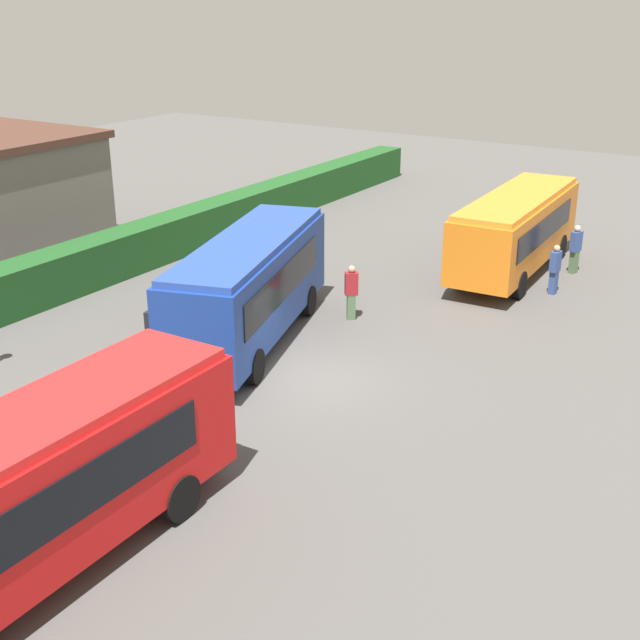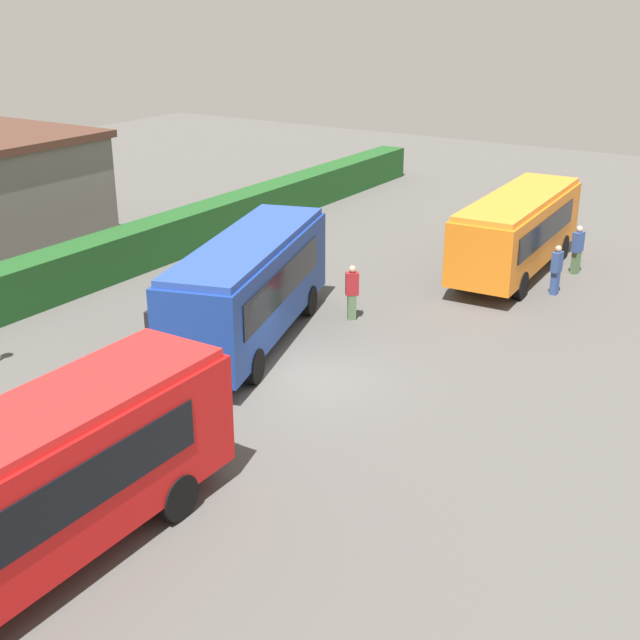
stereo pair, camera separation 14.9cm
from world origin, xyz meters
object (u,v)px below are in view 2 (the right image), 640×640
Objects in this scene: person_center at (352,291)px; person_right at (556,269)px; person_left at (154,332)px; person_far at (577,248)px; bus_red at (18,493)px; bus_blue at (250,284)px; bus_orange at (518,229)px.

person_center is 1.02× the size of person_right.
person_far is (14.92, -7.75, 0.00)m from person_left.
person_left is at bearing 64.96° from person_right.
bus_red reaches higher than person_center.
person_center reaches higher than person_right.
person_right is 0.96× the size of person_far.
bus_blue reaches higher than person_right.
person_far is at bearing -80.51° from person_right.
bus_red reaches higher than person_right.
person_center is (3.31, -1.63, -0.90)m from bus_blue.
person_left is at bearing 137.45° from bus_blue.
person_far is (2.77, 0.08, 0.04)m from person_right.
bus_orange is at bearing -39.19° from bus_blue.
person_right is at bearing -71.27° from person_far.
bus_blue is at bearing 155.48° from bus_orange.
person_left reaches higher than person_right.
person_left is at bearing 116.81° from person_center.
bus_blue is 3.80m from person_center.
bus_orange reaches higher than person_center.
bus_red is 11.69m from bus_blue.
bus_red is 23.52m from person_far.
person_far reaches higher than person_center.
person_far is at bearing -65.93° from person_center.
person_far is at bearing -61.11° from bus_orange.
bus_blue is 3.26m from person_left.
person_center is (6.15, -2.97, -0.01)m from person_left.
bus_orange is (22.09, -1.09, -0.08)m from bus_red.
person_left is (-2.84, 1.35, -0.89)m from bus_blue.
person_left is at bearing -100.45° from person_far.
person_far reaches higher than person_right.
person_far is at bearing 142.78° from person_left.
bus_red is 22.12m from bus_orange.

